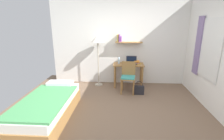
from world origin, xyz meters
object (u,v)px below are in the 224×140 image
at_px(water_bottle, 119,60).
at_px(handbag, 139,90).
at_px(desk, 128,69).
at_px(standing_lamp, 98,41).
at_px(desk_chair, 128,76).
at_px(book_stack, 137,62).
at_px(laptop, 131,62).
at_px(bed, 48,107).

relative_size(water_bottle, handbag, 0.53).
height_order(desk, standing_lamp, standing_lamp).
relative_size(desk_chair, book_stack, 3.47).
bearing_deg(water_bottle, laptop, 5.21).
xyz_separation_m(desk, handbag, (0.28, -0.61, -0.43)).
distance_m(desk_chair, standing_lamp, 1.38).
bearing_deg(bed, book_stack, 45.74).
relative_size(bed, water_bottle, 9.41).
relative_size(desk, laptop, 2.83).
xyz_separation_m(desk_chair, water_bottle, (-0.27, 0.48, 0.33)).
relative_size(desk_chair, standing_lamp, 0.55).
xyz_separation_m(laptop, book_stack, (0.17, 0.02, -0.02)).
relative_size(water_bottle, book_stack, 0.80).
distance_m(desk_chair, water_bottle, 0.64).
bearing_deg(book_stack, bed, -134.26).
xyz_separation_m(desk_chair, laptop, (0.11, 0.51, 0.29)).
bearing_deg(book_stack, handbag, -87.65).
bearing_deg(bed, handbag, 33.91).
distance_m(bed, standing_lamp, 2.41).
bearing_deg(book_stack, water_bottle, -174.04).
xyz_separation_m(desk_chair, standing_lamp, (-0.91, 0.51, 0.90)).
height_order(bed, standing_lamp, standing_lamp).
relative_size(desk, handbag, 2.40).
xyz_separation_m(bed, desk, (1.70, 1.94, 0.32)).
bearing_deg(desk, handbag, -65.07).
bearing_deg(desk_chair, desk, 87.75).
relative_size(desk, standing_lamp, 0.58).
relative_size(desk, book_stack, 3.63).
bearing_deg(laptop, book_stack, 7.64).
bearing_deg(handbag, desk, 114.93).
relative_size(desk_chair, handbag, 2.29).
xyz_separation_m(book_stack, handbag, (0.03, -0.67, -0.63)).
relative_size(bed, standing_lamp, 1.19).
bearing_deg(book_stack, desk_chair, -117.16).
bearing_deg(laptop, water_bottle, -174.79).
relative_size(laptop, handbag, 0.85).
height_order(desk_chair, water_bottle, water_bottle).
distance_m(bed, desk, 2.60).
distance_m(water_bottle, handbag, 1.09).
distance_m(desk, handbag, 0.80).
bearing_deg(water_bottle, bed, -125.77).
bearing_deg(water_bottle, standing_lamp, 177.73).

